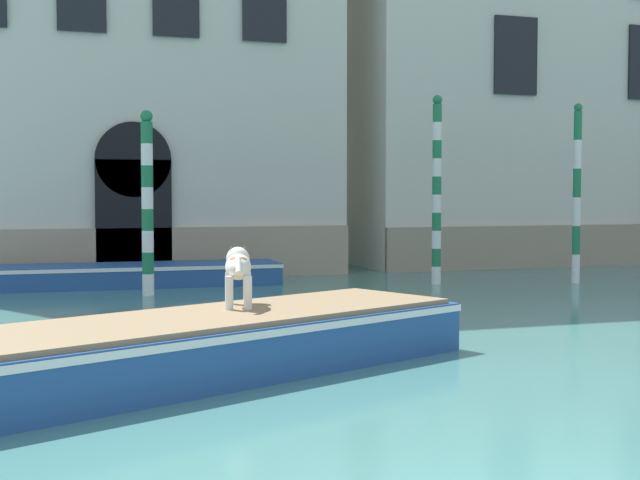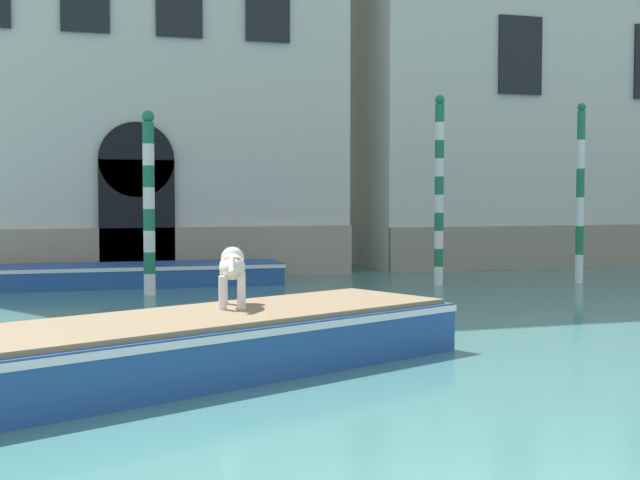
# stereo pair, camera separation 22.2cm
# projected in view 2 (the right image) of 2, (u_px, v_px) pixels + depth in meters

# --- Properties ---
(boat_foreground) EXTENTS (8.30, 5.09, 0.68)m
(boat_foreground) POSITION_uv_depth(u_px,v_px,m) (143.00, 350.00, 9.65)
(boat_foreground) COLOR #234C8C
(boat_foreground) RESTS_ON ground_plane
(dog_on_deck) EXTENTS (0.47, 1.08, 0.73)m
(dog_on_deck) POSITION_uv_depth(u_px,v_px,m) (232.00, 267.00, 10.92)
(dog_on_deck) COLOR silver
(dog_on_deck) RESTS_ON boat_foreground
(boat_moored_near_palazzo) EXTENTS (6.41, 1.79, 0.49)m
(boat_moored_near_palazzo) POSITION_uv_depth(u_px,v_px,m) (139.00, 274.00, 19.74)
(boat_moored_near_palazzo) COLOR #234C8C
(boat_moored_near_palazzo) RESTS_ON ground_plane
(mooring_pole_0) EXTENTS (0.21, 0.21, 4.24)m
(mooring_pole_0) POSITION_uv_depth(u_px,v_px,m) (439.00, 189.00, 19.89)
(mooring_pole_0) COLOR white
(mooring_pole_0) RESTS_ON ground_plane
(mooring_pole_2) EXTENTS (0.19, 0.19, 4.09)m
(mooring_pole_2) POSITION_uv_depth(u_px,v_px,m) (580.00, 193.00, 20.21)
(mooring_pole_2) COLOR white
(mooring_pole_2) RESTS_ON ground_plane
(mooring_pole_3) EXTENTS (0.25, 0.25, 3.71)m
(mooring_pole_3) POSITION_uv_depth(u_px,v_px,m) (149.00, 202.00, 17.84)
(mooring_pole_3) COLOR white
(mooring_pole_3) RESTS_ON ground_plane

